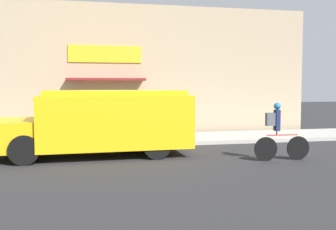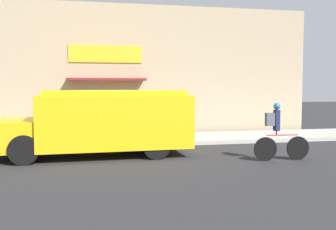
% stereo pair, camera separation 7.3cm
% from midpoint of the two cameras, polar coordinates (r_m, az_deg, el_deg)
% --- Properties ---
extents(ground_plane, '(70.00, 70.00, 0.00)m').
position_cam_midpoint_polar(ground_plane, '(13.43, -7.23, -4.73)').
color(ground_plane, '#2B2B2D').
extents(sidewalk, '(28.00, 2.82, 0.13)m').
position_cam_midpoint_polar(sidewalk, '(14.81, -7.71, -3.65)').
color(sidewalk, '#ADAAA3').
rests_on(sidewalk, ground_plane).
extents(storefront, '(17.22, 1.07, 5.46)m').
position_cam_midpoint_polar(storefront, '(16.42, -8.31, 6.41)').
color(storefront, tan).
rests_on(storefront, ground_plane).
extents(school_bus, '(5.85, 2.89, 1.95)m').
position_cam_midpoint_polar(school_bus, '(11.95, -9.89, -0.89)').
color(school_bus, yellow).
rests_on(school_bus, ground_plane).
extents(cyclist, '(1.64, 0.20, 1.62)m').
position_cam_midpoint_polar(cyclist, '(11.36, 15.56, -2.56)').
color(cyclist, black).
rests_on(cyclist, ground_plane).
extents(trash_bin, '(0.55, 0.55, 0.89)m').
position_cam_midpoint_polar(trash_bin, '(15.62, -6.21, -1.34)').
color(trash_bin, '#38383D').
rests_on(trash_bin, sidewalk).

